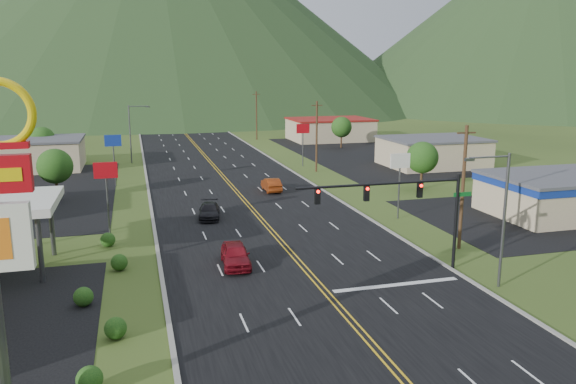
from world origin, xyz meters
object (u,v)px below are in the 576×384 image
object	(u,v)px
car_dark_mid	(209,211)
streetlight_east	(500,212)
car_red_near	(235,255)
car_red_far	(271,185)
streetlight_west	(132,130)
traffic_signal	(406,200)

from	to	relation	value
car_dark_mid	streetlight_east	bearing A→B (deg)	-46.43
streetlight_east	car_red_near	xyz separation A→B (m)	(-15.93, 8.64, -4.35)
car_red_far	car_dark_mid	bearing A→B (deg)	51.53
car_red_far	car_red_near	bearing A→B (deg)	71.72
streetlight_east	streetlight_west	xyz separation A→B (m)	(-22.86, 60.00, 0.00)
streetlight_west	car_dark_mid	xyz separation A→B (m)	(6.92, -37.04, -4.48)
streetlight_east	streetlight_west	distance (m)	64.21
traffic_signal	car_red_near	bearing A→B (deg)	157.55
traffic_signal	streetlight_east	xyz separation A→B (m)	(4.70, -4.00, -0.15)
car_red_near	streetlight_west	bearing A→B (deg)	101.81
car_red_near	car_dark_mid	bearing A→B (deg)	94.17
streetlight_west	car_dark_mid	distance (m)	37.95
streetlight_west	car_red_far	world-z (taller)	streetlight_west
traffic_signal	car_red_near	size ratio (longest dim) A/B	2.67
car_red_near	car_red_far	distance (m)	26.51
traffic_signal	car_dark_mid	xyz separation A→B (m)	(-11.24, 18.97, -4.63)
streetlight_east	streetlight_west	world-z (taller)	same
streetlight_east	car_red_near	world-z (taller)	streetlight_east
car_red_near	car_red_far	world-z (taller)	car_red_near
streetlight_west	car_red_far	distance (m)	31.04
car_red_far	traffic_signal	bearing A→B (deg)	95.82
streetlight_east	car_red_near	size ratio (longest dim) A/B	1.84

